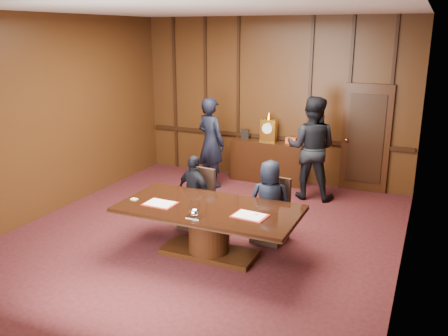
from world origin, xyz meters
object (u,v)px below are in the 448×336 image
object	(u,v)px
witness_left	(211,142)
conference_table	(209,223)
signatory_left	(195,193)
witness_right	(311,148)
signatory_right	(270,202)
sideboard	(268,160)

from	to	relation	value
witness_left	conference_table	bearing A→B (deg)	134.93
signatory_left	witness_right	world-z (taller)	witness_right
signatory_left	witness_right	distance (m)	2.70
signatory_right	witness_right	xyz separation A→B (m)	(0.06, 2.30, 0.35)
signatory_right	witness_right	world-z (taller)	witness_right
sideboard	signatory_left	xyz separation A→B (m)	(-0.26, -2.96, 0.14)
signatory_right	witness_left	xyz separation A→B (m)	(-2.04, 2.18, 0.29)
witness_right	witness_left	bearing A→B (deg)	0.18
signatory_left	conference_table	bearing A→B (deg)	147.74
signatory_left	witness_left	bearing A→B (deg)	-52.54
sideboard	witness_right	bearing A→B (deg)	-30.93
signatory_right	witness_right	distance (m)	2.33
signatory_left	witness_right	xyz separation A→B (m)	(1.36, 2.30, 0.38)
signatory_left	witness_left	size ratio (longest dim) A/B	0.66
conference_table	signatory_right	world-z (taller)	signatory_right
signatory_left	signatory_right	size ratio (longest dim) A/B	0.95
signatory_right	witness_right	bearing A→B (deg)	-110.52
conference_table	signatory_right	distance (m)	1.04
sideboard	signatory_right	xyz separation A→B (m)	(1.04, -2.96, 0.17)
conference_table	signatory_left	bearing A→B (deg)	129.09
sideboard	witness_right	xyz separation A→B (m)	(1.10, -0.66, 0.52)
conference_table	witness_right	distance (m)	3.22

